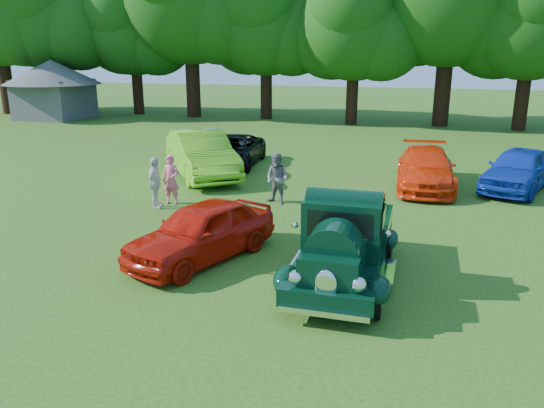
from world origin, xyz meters
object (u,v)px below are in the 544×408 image
(red_convertible, at_px, (201,231))
(back_car_black, at_px, (232,151))
(spectator_white, at_px, (155,183))
(back_car_lime, at_px, (202,154))
(back_car_blue, at_px, (518,169))
(spectator_grey, at_px, (277,179))
(gazebo, at_px, (53,83))
(hero_pickup, at_px, (344,243))
(back_car_orange, at_px, (425,168))
(spectator_pink, at_px, (171,180))

(red_convertible, xyz_separation_m, back_car_black, (-2.76, 9.56, -0.04))
(spectator_white, bearing_deg, back_car_lime, -6.23)
(back_car_blue, distance_m, spectator_grey, 8.12)
(back_car_lime, distance_m, gazebo, 21.36)
(hero_pickup, height_order, back_car_orange, hero_pickup)
(red_convertible, relative_size, spectator_pink, 2.53)
(red_convertible, bearing_deg, spectator_grey, 106.84)
(red_convertible, height_order, spectator_pink, spectator_pink)
(spectator_grey, bearing_deg, back_car_lime, 163.93)
(spectator_white, bearing_deg, spectator_grey, -76.80)
(red_convertible, distance_m, back_car_orange, 9.28)
(back_car_black, relative_size, back_car_blue, 1.05)
(hero_pickup, distance_m, back_car_black, 11.43)
(spectator_white, bearing_deg, hero_pickup, -130.56)
(back_car_blue, bearing_deg, back_car_orange, -149.24)
(back_car_orange, distance_m, spectator_grey, 5.38)
(back_car_black, xyz_separation_m, spectator_pink, (0.15, -5.74, 0.14))
(red_convertible, distance_m, back_car_lime, 8.06)
(back_car_black, distance_m, back_car_orange, 7.62)
(spectator_pink, relative_size, spectator_white, 0.99)
(spectator_grey, bearing_deg, red_convertible, -74.54)
(back_car_lime, xyz_separation_m, spectator_pink, (0.56, -3.60, -0.08))
(back_car_blue, distance_m, gazebo, 30.06)
(hero_pickup, relative_size, spectator_pink, 3.00)
(back_car_blue, distance_m, spectator_white, 11.70)
(back_car_black, distance_m, spectator_grey, 5.77)
(back_car_lime, relative_size, spectator_grey, 3.28)
(back_car_black, bearing_deg, hero_pickup, -63.90)
(hero_pickup, relative_size, spectator_grey, 2.92)
(hero_pickup, distance_m, spectator_pink, 7.05)
(back_car_black, bearing_deg, spectator_pink, -93.70)
(spectator_pink, xyz_separation_m, gazebo, (-17.07, 17.06, 1.66))
(red_convertible, bearing_deg, hero_pickup, 18.12)
(back_car_lime, height_order, spectator_pink, back_car_lime)
(hero_pickup, distance_m, spectator_white, 7.00)
(back_car_lime, distance_m, spectator_pink, 3.64)
(gazebo, bearing_deg, spectator_pink, -44.98)
(back_car_black, height_order, back_car_blue, back_car_blue)
(back_car_black, xyz_separation_m, back_car_orange, (7.46, -1.55, 0.05))
(back_car_orange, bearing_deg, back_car_lime, -177.89)
(spectator_grey, xyz_separation_m, spectator_white, (-3.29, -1.43, -0.01))
(back_car_orange, relative_size, spectator_grey, 2.96)
(red_convertible, bearing_deg, spectator_pink, 146.28)
(back_car_blue, xyz_separation_m, spectator_pink, (-10.25, -4.64, 0.04))
(spectator_white, bearing_deg, gazebo, 33.41)
(back_car_blue, bearing_deg, gazebo, 177.60)
(spectator_white, xyz_separation_m, gazebo, (-16.81, 17.56, 1.65))
(spectator_pink, relative_size, gazebo, 0.23)
(back_car_lime, relative_size, spectator_pink, 3.37)
(spectator_pink, bearing_deg, back_car_black, 89.46)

